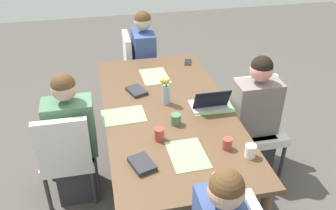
# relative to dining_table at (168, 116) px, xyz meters

# --- Properties ---
(ground_plane) EXTENTS (10.00, 10.00, 0.00)m
(ground_plane) POSITION_rel_dining_table_xyz_m (0.00, 0.00, -0.68)
(ground_plane) COLOR #4C4742
(dining_table) EXTENTS (2.19, 1.09, 0.74)m
(dining_table) POSITION_rel_dining_table_xyz_m (0.00, 0.00, 0.00)
(dining_table) COLOR brown
(dining_table) RESTS_ON ground_plane
(chair_head_right_left_near) EXTENTS (0.44, 0.44, 0.90)m
(chair_head_right_left_near) POSITION_rel_dining_table_xyz_m (1.44, 0.08, -0.18)
(chair_head_right_left_near) COLOR silver
(chair_head_right_left_near) RESTS_ON ground_plane
(person_head_right_left_near) EXTENTS (0.40, 0.36, 1.19)m
(person_head_right_left_near) POSITION_rel_dining_table_xyz_m (1.38, 0.00, -0.15)
(person_head_right_left_near) COLOR #2D2D33
(person_head_right_left_near) RESTS_ON ground_plane
(chair_near_left_far) EXTENTS (0.44, 0.44, 0.90)m
(chair_near_left_far) POSITION_rel_dining_table_xyz_m (0.03, -0.86, -0.18)
(chair_near_left_far) COLOR silver
(chair_near_left_far) RESTS_ON ground_plane
(person_near_left_far) EXTENTS (0.36, 0.40, 1.19)m
(person_near_left_far) POSITION_rel_dining_table_xyz_m (-0.05, -0.80, -0.15)
(person_near_left_far) COLOR #2D2D33
(person_near_left_far) RESTS_ON ground_plane
(chair_far_right_near) EXTENTS (0.44, 0.44, 0.90)m
(chair_far_right_near) POSITION_rel_dining_table_xyz_m (-0.11, 0.89, -0.18)
(chair_far_right_near) COLOR silver
(chair_far_right_near) RESTS_ON ground_plane
(person_far_right_near) EXTENTS (0.36, 0.40, 1.19)m
(person_far_right_near) POSITION_rel_dining_table_xyz_m (-0.03, 0.83, -0.15)
(person_far_right_near) COLOR #2D2D33
(person_far_right_near) RESTS_ON ground_plane
(flower_vase) EXTENTS (0.08, 0.09, 0.26)m
(flower_vase) POSITION_rel_dining_table_xyz_m (0.11, -0.00, 0.21)
(flower_vase) COLOR #8EA8B7
(flower_vase) RESTS_ON dining_table
(placemat_head_right_left_near) EXTENTS (0.37, 0.28, 0.00)m
(placemat_head_right_left_near) POSITION_rel_dining_table_xyz_m (0.65, 0.00, 0.07)
(placemat_head_right_left_near) COLOR #7FAD70
(placemat_head_right_left_near) RESTS_ON dining_table
(placemat_head_left_left_mid) EXTENTS (0.37, 0.27, 0.00)m
(placemat_head_left_left_mid) POSITION_rel_dining_table_xyz_m (-0.63, -0.01, 0.07)
(placemat_head_left_left_mid) COLOR #7FAD70
(placemat_head_left_left_mid) RESTS_ON dining_table
(placemat_near_left_far) EXTENTS (0.27, 0.37, 0.00)m
(placemat_near_left_far) POSITION_rel_dining_table_xyz_m (-0.02, -0.39, 0.07)
(placemat_near_left_far) COLOR #7FAD70
(placemat_near_left_far) RESTS_ON dining_table
(placemat_far_right_near) EXTENTS (0.28, 0.37, 0.00)m
(placemat_far_right_near) POSITION_rel_dining_table_xyz_m (-0.01, 0.39, 0.07)
(placemat_far_right_near) COLOR #7FAD70
(placemat_far_right_near) RESTS_ON dining_table
(laptop_near_left_far) EXTENTS (0.22, 0.32, 0.20)m
(laptop_near_left_far) POSITION_rel_dining_table_xyz_m (-0.04, -0.36, 0.11)
(laptop_near_left_far) COLOR silver
(laptop_near_left_far) RESTS_ON dining_table
(coffee_mug_near_left) EXTENTS (0.08, 0.08, 0.10)m
(coffee_mug_near_left) POSITION_rel_dining_table_xyz_m (-0.73, -0.45, 0.12)
(coffee_mug_near_left) COLOR white
(coffee_mug_near_left) RESTS_ON dining_table
(coffee_mug_near_right) EXTENTS (0.08, 0.08, 0.10)m
(coffee_mug_near_right) POSITION_rel_dining_table_xyz_m (-0.40, 0.15, 0.12)
(coffee_mug_near_right) COLOR #AD3D38
(coffee_mug_near_right) RESTS_ON dining_table
(coffee_mug_centre_left) EXTENTS (0.08, 0.08, 0.09)m
(coffee_mug_centre_left) POSITION_rel_dining_table_xyz_m (-0.22, -0.02, 0.11)
(coffee_mug_centre_left) COLOR #47704C
(coffee_mug_centre_left) RESTS_ON dining_table
(coffee_mug_centre_right) EXTENTS (0.08, 0.08, 0.08)m
(coffee_mug_centre_right) POSITION_rel_dining_table_xyz_m (-0.96, -0.13, 0.11)
(coffee_mug_centre_right) COLOR #DBC64C
(coffee_mug_centre_right) RESTS_ON dining_table
(coffee_mug_far_left) EXTENTS (0.07, 0.07, 0.09)m
(coffee_mug_far_left) POSITION_rel_dining_table_xyz_m (-0.61, -0.32, 0.11)
(coffee_mug_far_left) COLOR #AD3D38
(coffee_mug_far_left) RESTS_ON dining_table
(book_red_cover) EXTENTS (0.23, 0.19, 0.04)m
(book_red_cover) POSITION_rel_dining_table_xyz_m (-0.67, 0.33, 0.08)
(book_red_cover) COLOR #28282D
(book_red_cover) RESTS_ON dining_table
(book_blue_cover) EXTENTS (0.24, 0.20, 0.03)m
(book_blue_cover) POSITION_rel_dining_table_xyz_m (0.36, 0.22, 0.08)
(book_blue_cover) COLOR #28282D
(book_blue_cover) RESTS_ON dining_table
(phone_black) EXTENTS (0.16, 0.11, 0.01)m
(phone_black) POSITION_rel_dining_table_xyz_m (0.90, -0.41, 0.07)
(phone_black) COLOR black
(phone_black) RESTS_ON dining_table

